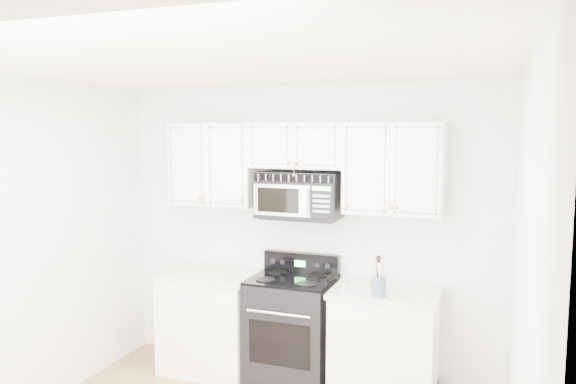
% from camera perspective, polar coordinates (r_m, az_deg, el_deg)
% --- Properties ---
extents(room, '(3.51, 3.51, 2.61)m').
position_cam_1_polar(room, '(3.52, -7.48, -8.70)').
color(room, '#A17659').
rests_on(room, ground).
extents(base_cabinet_left, '(0.86, 0.65, 0.92)m').
position_cam_1_polar(base_cabinet_left, '(5.35, -7.74, -13.18)').
color(base_cabinet_left, white).
rests_on(base_cabinet_left, ground).
extents(base_cabinet_right, '(0.86, 0.65, 0.92)m').
position_cam_1_polar(base_cabinet_right, '(4.85, 9.82, -15.33)').
color(base_cabinet_right, white).
rests_on(base_cabinet_right, ground).
extents(range, '(0.70, 0.64, 1.10)m').
position_cam_1_polar(range, '(5.05, 0.40, -13.66)').
color(range, black).
rests_on(range, ground).
extents(upper_cabinets, '(2.44, 0.37, 0.75)m').
position_cam_1_polar(upper_cabinets, '(4.86, 1.17, 3.09)').
color(upper_cabinets, white).
rests_on(upper_cabinets, ground).
extents(microwave, '(0.72, 0.41, 0.40)m').
position_cam_1_polar(microwave, '(4.87, 1.18, -0.26)').
color(microwave, black).
rests_on(microwave, ground).
extents(utensil_crock, '(0.12, 0.12, 0.32)m').
position_cam_1_polar(utensil_crock, '(4.49, 9.20, -9.40)').
color(utensil_crock, '#496082').
rests_on(utensil_crock, base_cabinet_right).
extents(shaker_salt, '(0.04, 0.04, 0.09)m').
position_cam_1_polar(shaker_salt, '(4.71, 5.62, -9.01)').
color(shaker_salt, silver).
rests_on(shaker_salt, base_cabinet_right).
extents(shaker_pepper, '(0.04, 0.04, 0.09)m').
position_cam_1_polar(shaker_pepper, '(4.59, 5.73, -9.42)').
color(shaker_pepper, silver).
rests_on(shaker_pepper, base_cabinet_right).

